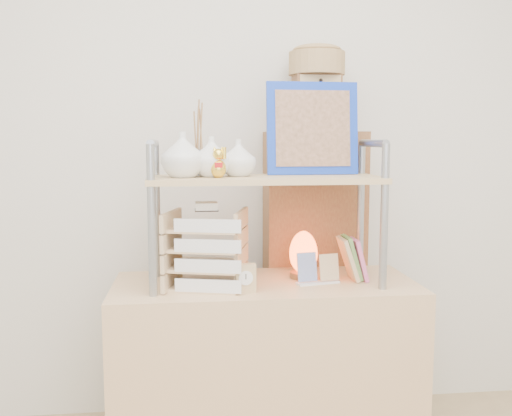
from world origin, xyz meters
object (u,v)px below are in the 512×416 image
(letter_tray, at_px, (207,253))
(salt_lamp, at_px, (303,254))
(desk, at_px, (265,372))
(cabinet, at_px, (313,277))

(letter_tray, relative_size, salt_lamp, 1.69)
(desk, relative_size, letter_tray, 3.65)
(cabinet, bearing_deg, salt_lamp, -109.14)
(cabinet, xyz_separation_m, letter_tray, (-0.51, -0.41, 0.21))
(cabinet, distance_m, letter_tray, 0.69)
(cabinet, bearing_deg, letter_tray, -140.34)
(letter_tray, height_order, salt_lamp, letter_tray)
(cabinet, relative_size, salt_lamp, 6.95)
(desk, bearing_deg, cabinet, 53.32)
(salt_lamp, bearing_deg, letter_tray, -165.53)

